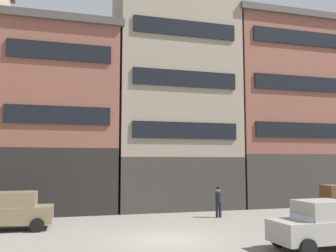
{
  "coord_description": "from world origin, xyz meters",
  "views": [
    {
      "loc": [
        -4.23,
        -15.34,
        3.33
      ],
      "look_at": [
        0.65,
        2.12,
        5.08
      ],
      "focal_mm": 38.83,
      "sensor_mm": 36.0,
      "label": 1
    }
  ],
  "objects": [
    {
      "name": "building_center_right",
      "position": [
        3.39,
        10.57,
        9.09
      ],
      "size": [
        9.11,
        6.65,
        18.1
      ],
      "color": "#38332D",
      "rests_on": "ground_plane"
    },
    {
      "name": "sedan_light",
      "position": [
        -6.62,
        3.92,
        0.91
      ],
      "size": [
        3.74,
        1.93,
        1.83
      ],
      "color": "#7A6B4C",
      "rests_on": "ground_plane"
    },
    {
      "name": "sedan_dark",
      "position": [
        5.08,
        -3.37,
        0.91
      ],
      "size": [
        3.76,
        1.99,
        1.83
      ],
      "color": "gray",
      "rests_on": "ground_plane"
    },
    {
      "name": "building_center_left",
      "position": [
        -4.75,
        10.58,
        6.31
      ],
      "size": [
        7.87,
        6.65,
        12.54
      ],
      "color": "black",
      "rests_on": "ground_plane"
    },
    {
      "name": "pedestrian_officer",
      "position": [
        4.54,
        4.91,
        0.98
      ],
      "size": [
        0.44,
        0.44,
        1.79
      ],
      "color": "black",
      "rests_on": "ground_plane"
    },
    {
      "name": "ground_plane",
      "position": [
        0.0,
        0.0,
        0.0
      ],
      "size": [
        120.0,
        120.0,
        0.0
      ],
      "primitive_type": "plane",
      "color": "slate"
    },
    {
      "name": "building_far_right",
      "position": [
        12.32,
        10.57,
        7.42
      ],
      "size": [
        9.45,
        6.65,
        14.76
      ],
      "color": "#38332D",
      "rests_on": "ground_plane"
    }
  ]
}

